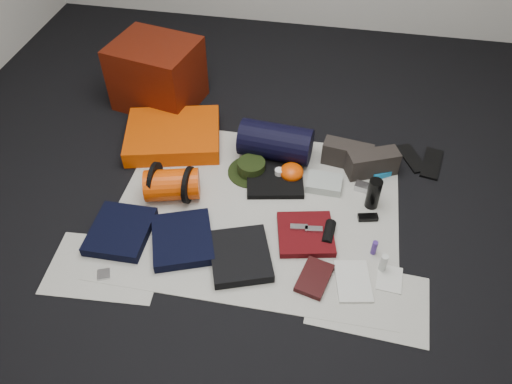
% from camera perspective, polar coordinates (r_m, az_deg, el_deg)
% --- Properties ---
extents(floor, '(4.50, 4.50, 0.02)m').
position_cam_1_polar(floor, '(2.88, 0.12, -2.04)').
color(floor, black).
rests_on(floor, ground).
extents(newspaper_mat, '(1.60, 1.30, 0.01)m').
position_cam_1_polar(newspaper_mat, '(2.87, 0.12, -1.87)').
color(newspaper_mat, silver).
rests_on(newspaper_mat, floor).
extents(newspaper_sheet_front_left, '(0.61, 0.44, 0.00)m').
position_cam_1_polar(newspaper_sheet_front_left, '(2.73, -16.85, -8.19)').
color(newspaper_sheet_front_left, silver).
rests_on(newspaper_sheet_front_left, floor).
extents(newspaper_sheet_front_right, '(0.60, 0.43, 0.00)m').
position_cam_1_polar(newspaper_sheet_front_right, '(2.56, 12.73, -11.99)').
color(newspaper_sheet_front_right, silver).
rests_on(newspaper_sheet_front_right, floor).
extents(red_cabinet, '(0.63, 0.56, 0.45)m').
position_cam_1_polar(red_cabinet, '(3.61, -11.23, 13.09)').
color(red_cabinet, '#521206').
rests_on(red_cabinet, floor).
extents(sleeping_pad, '(0.69, 0.61, 0.11)m').
position_cam_1_polar(sleeping_pad, '(3.31, -9.44, 6.41)').
color(sleeping_pad, '#CC4202').
rests_on(sleeping_pad, newspaper_mat).
extents(stuff_sack, '(0.35, 0.26, 0.18)m').
position_cam_1_polar(stuff_sack, '(2.91, -9.57, 0.83)').
color(stuff_sack, '#D03D03').
rests_on(stuff_sack, newspaper_mat).
extents(sack_strap_left, '(0.02, 0.22, 0.22)m').
position_cam_1_polar(sack_strap_left, '(2.93, -11.46, 1.31)').
color(sack_strap_left, black).
rests_on(sack_strap_left, newspaper_mat).
extents(sack_strap_right, '(0.03, 0.22, 0.22)m').
position_cam_1_polar(sack_strap_right, '(2.87, -7.72, 0.81)').
color(sack_strap_right, black).
rests_on(sack_strap_right, newspaper_mat).
extents(navy_duffel, '(0.46, 0.27, 0.23)m').
position_cam_1_polar(navy_duffel, '(3.12, 2.25, 5.74)').
color(navy_duffel, black).
rests_on(navy_duffel, newspaper_mat).
extents(boonie_brim, '(0.39, 0.39, 0.01)m').
position_cam_1_polar(boonie_brim, '(3.08, -0.52, 2.34)').
color(boonie_brim, black).
rests_on(boonie_brim, newspaper_mat).
extents(boonie_crown, '(0.17, 0.17, 0.08)m').
position_cam_1_polar(boonie_crown, '(3.05, -0.53, 2.91)').
color(boonie_crown, black).
rests_on(boonie_crown, boonie_brim).
extents(hiking_boot_left, '(0.31, 0.16, 0.15)m').
position_cam_1_polar(hiking_boot_left, '(3.14, 10.38, 4.26)').
color(hiking_boot_left, '#292420').
rests_on(hiking_boot_left, newspaper_mat).
extents(hiking_boot_right, '(0.33, 0.23, 0.15)m').
position_cam_1_polar(hiking_boot_right, '(3.11, 13.17, 3.23)').
color(hiking_boot_right, '#292420').
rests_on(hiking_boot_right, newspaper_mat).
extents(flip_flop_left, '(0.20, 0.28, 0.01)m').
position_cam_1_polar(flip_flop_left, '(3.32, 17.38, 3.69)').
color(flip_flop_left, black).
rests_on(flip_flop_left, floor).
extents(flip_flop_right, '(0.16, 0.30, 0.02)m').
position_cam_1_polar(flip_flop_right, '(3.33, 19.43, 3.09)').
color(flip_flop_right, black).
rests_on(flip_flop_right, floor).
extents(trousers_navy_a, '(0.32, 0.36, 0.06)m').
position_cam_1_polar(trousers_navy_a, '(2.82, -15.23, -4.34)').
color(trousers_navy_a, black).
rests_on(trousers_navy_a, newspaper_mat).
extents(trousers_navy_b, '(0.42, 0.45, 0.06)m').
position_cam_1_polar(trousers_navy_b, '(2.71, -8.40, -5.38)').
color(trousers_navy_b, black).
rests_on(trousers_navy_b, newspaper_mat).
extents(trousers_charcoal, '(0.40, 0.43, 0.05)m').
position_cam_1_polar(trousers_charcoal, '(2.62, -1.81, -7.30)').
color(trousers_charcoal, black).
rests_on(trousers_charcoal, newspaper_mat).
extents(black_tshirt, '(0.39, 0.37, 0.03)m').
position_cam_1_polar(black_tshirt, '(3.02, 2.17, 1.51)').
color(black_tshirt, black).
rests_on(black_tshirt, newspaper_mat).
extents(red_shirt, '(0.35, 0.35, 0.04)m').
position_cam_1_polar(red_shirt, '(2.73, 5.69, -4.80)').
color(red_shirt, '#4B080B').
rests_on(red_shirt, newspaper_mat).
extents(orange_stuff_sack, '(0.18, 0.18, 0.10)m').
position_cam_1_polar(orange_stuff_sack, '(3.02, 4.10, 2.29)').
color(orange_stuff_sack, '#D03D03').
rests_on(orange_stuff_sack, newspaper_mat).
extents(first_aid_pouch, '(0.21, 0.16, 0.05)m').
position_cam_1_polar(first_aid_pouch, '(3.00, 7.80, 1.00)').
color(first_aid_pouch, '#979F98').
rests_on(first_aid_pouch, newspaper_mat).
extents(water_bottle, '(0.10, 0.10, 0.19)m').
position_cam_1_polar(water_bottle, '(2.89, 13.29, -0.18)').
color(water_bottle, black).
rests_on(water_bottle, newspaper_mat).
extents(speaker, '(0.07, 0.16, 0.06)m').
position_cam_1_polar(speaker, '(2.74, 8.31, -4.65)').
color(speaker, black).
rests_on(speaker, newspaper_mat).
extents(compact_camera, '(0.11, 0.08, 0.04)m').
position_cam_1_polar(compact_camera, '(3.03, 12.15, 0.55)').
color(compact_camera, '#B9B9BE').
rests_on(compact_camera, newspaper_mat).
extents(cyan_case, '(0.14, 0.12, 0.04)m').
position_cam_1_polar(cyan_case, '(3.15, 14.01, 2.18)').
color(cyan_case, '#106DA2').
rests_on(cyan_case, newspaper_mat).
extents(toiletry_purple, '(0.04, 0.04, 0.09)m').
position_cam_1_polar(toiletry_purple, '(2.70, 13.36, -6.21)').
color(toiletry_purple, '#3F2578').
rests_on(toiletry_purple, newspaper_mat).
extents(toiletry_clear, '(0.04, 0.04, 0.11)m').
position_cam_1_polar(toiletry_clear, '(2.64, 14.35, -7.86)').
color(toiletry_clear, '#BBBFBA').
rests_on(toiletry_clear, newspaper_mat).
extents(paperback_book, '(0.19, 0.25, 0.03)m').
position_cam_1_polar(paperback_book, '(2.57, 6.69, -9.72)').
color(paperback_book, black).
rests_on(paperback_book, newspaper_mat).
extents(map_booklet, '(0.21, 0.28, 0.01)m').
position_cam_1_polar(map_booklet, '(2.60, 11.04, -9.96)').
color(map_booklet, beige).
rests_on(map_booklet, newspaper_mat).
extents(map_printout, '(0.14, 0.17, 0.01)m').
position_cam_1_polar(map_printout, '(2.65, 15.01, -9.53)').
color(map_printout, beige).
rests_on(map_printout, newspaper_mat).
extents(sunglasses, '(0.12, 0.07, 0.03)m').
position_cam_1_polar(sunglasses, '(2.87, 12.66, -2.85)').
color(sunglasses, black).
rests_on(sunglasses, newspaper_mat).
extents(key_cluster, '(0.08, 0.08, 0.01)m').
position_cam_1_polar(key_cluster, '(2.69, -17.00, -8.97)').
color(key_cluster, '#B9B9BE').
rests_on(key_cluster, newspaper_mat).
extents(tape_roll, '(0.05, 0.05, 0.04)m').
position_cam_1_polar(tape_roll, '(3.01, 2.65, 2.32)').
color(tape_roll, silver).
rests_on(tape_roll, black_tshirt).
extents(energy_bar_a, '(0.10, 0.05, 0.01)m').
position_cam_1_polar(energy_bar_a, '(2.73, 4.94, -4.01)').
color(energy_bar_a, '#B9B9BE').
rests_on(energy_bar_a, red_shirt).
extents(energy_bar_b, '(0.10, 0.05, 0.01)m').
position_cam_1_polar(energy_bar_b, '(2.72, 6.61, -4.23)').
color(energy_bar_b, '#B9B9BE').
rests_on(energy_bar_b, red_shirt).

